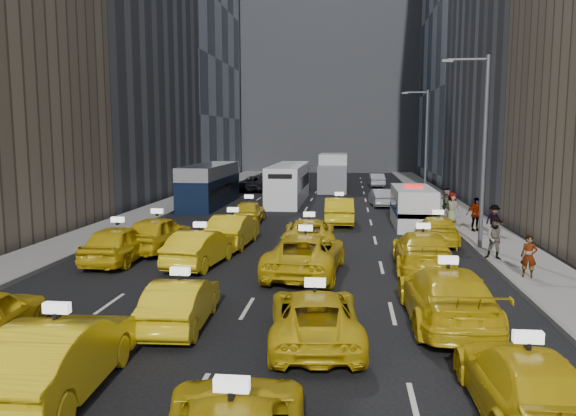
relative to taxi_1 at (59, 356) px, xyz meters
name	(u,v)px	position (x,y,z in m)	size (l,w,h in m)	color
ground	(234,330)	(2.84, 4.18, -0.82)	(160.00, 160.00, 0.00)	black
sidewalk_west	(163,208)	(-7.66, 29.18, -0.74)	(3.00, 90.00, 0.15)	gray
sidewalk_east	(455,212)	(13.34, 29.18, -0.74)	(3.00, 90.00, 0.15)	gray
curb_west	(183,208)	(-6.21, 29.18, -0.73)	(0.15, 90.00, 0.18)	slate
curb_east	(434,211)	(11.89, 29.18, -0.73)	(0.15, 90.00, 0.18)	slate
building_west_far	(157,6)	(-17.66, 58.18, 20.18)	(16.00, 22.00, 42.00)	#2D3847
building_backdrop	(330,37)	(2.84, 76.18, 19.18)	(30.00, 12.00, 40.00)	slate
streetlight_near	(482,145)	(12.02, 16.18, 4.10)	(2.15, 0.22, 9.00)	#595B60
streetlight_far	(425,141)	(12.02, 36.18, 4.10)	(2.15, 0.22, 9.00)	#595B60
taxi_1	(59,356)	(0.00, 0.00, 0.00)	(1.74, 4.98, 1.64)	gold
taxi_3	(525,383)	(9.39, 0.00, -0.12)	(1.95, 4.80, 1.39)	gold
taxi_5	(181,302)	(1.28, 4.35, -0.13)	(1.46, 4.20, 1.38)	gold
taxi_6	(315,316)	(5.13, 3.54, -0.13)	(2.30, 4.98, 1.38)	gold
taxi_7	(447,296)	(8.81, 5.41, 0.01)	(2.32, 5.70, 1.65)	gold
taxi_8	(119,244)	(-3.76, 11.90, -0.01)	(1.92, 4.77, 1.63)	gold
taxi_9	(201,248)	(-0.13, 11.69, -0.07)	(1.60, 4.58, 1.51)	gold
taxi_10	(306,254)	(4.32, 10.74, -0.01)	(2.67, 5.80, 1.61)	gold
taxi_11	(422,251)	(8.93, 11.87, -0.03)	(2.23, 5.48, 1.59)	gold
taxi_12	(158,233)	(-2.92, 14.42, 0.01)	(1.96, 4.88, 1.66)	gold
taxi_13	(233,230)	(0.34, 16.04, -0.04)	(1.65, 4.74, 1.56)	gold
taxi_14	(309,234)	(4.11, 15.60, -0.09)	(2.41, 5.23, 1.45)	gold
taxi_15	(438,230)	(10.41, 17.76, -0.14)	(1.90, 4.67, 1.35)	gold
taxi_16	(249,212)	(-0.14, 23.13, -0.11)	(1.68, 4.17, 1.42)	gold
taxi_17	(339,211)	(5.38, 23.49, -0.01)	(1.71, 4.91, 1.62)	gold
nypd_van	(413,208)	(9.74, 22.88, 0.31)	(2.55, 5.92, 2.50)	silver
double_decker	(210,185)	(-4.68, 31.46, 0.72)	(3.51, 10.88, 3.11)	black
city_bus	(289,183)	(1.12, 34.31, 0.68)	(2.87, 11.84, 3.04)	white
box_truck	(333,173)	(4.40, 43.99, 0.94)	(3.17, 7.94, 3.56)	silver
misc_car_0	(381,197)	(8.37, 32.39, -0.16)	(1.41, 4.03, 1.33)	#A1A4A8
misc_car_1	(257,183)	(-2.90, 42.83, -0.08)	(2.46, 5.34, 1.48)	black
misc_car_2	(330,179)	(3.86, 49.97, -0.12)	(1.96, 4.83, 1.40)	slate
misc_car_3	(299,179)	(0.70, 48.29, -0.03)	(1.87, 4.66, 1.59)	black
misc_car_4	(376,180)	(8.76, 48.72, -0.12)	(1.47, 4.22, 1.39)	#A0A2A8
pedestrian_0	(529,256)	(12.64, 10.59, 0.12)	(0.58, 0.38, 1.58)	gray
pedestrian_1	(496,238)	(12.21, 13.60, 0.23)	(0.88, 0.48, 1.81)	gray
pedestrian_2	(494,220)	(13.65, 19.81, 0.12)	(1.03, 0.42, 1.59)	gray
pedestrian_3	(475,214)	(12.89, 20.77, 0.26)	(1.09, 0.50, 1.86)	gray
pedestrian_4	(452,207)	(12.18, 23.84, 0.23)	(0.88, 0.48, 1.80)	gray
pedestrian_5	(447,201)	(12.39, 27.09, 0.21)	(1.64, 0.47, 1.77)	gray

